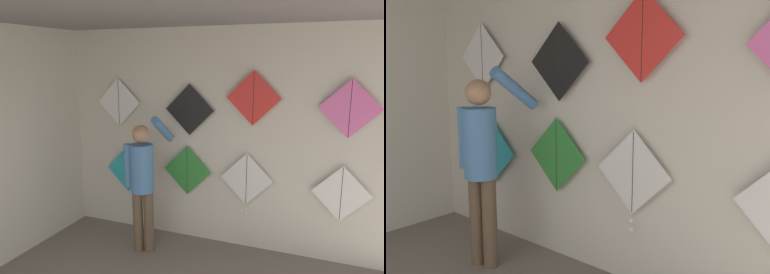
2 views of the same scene
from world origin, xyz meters
TOP-DOWN VIEW (x-y plane):
  - back_panel at (0.00, 3.94)m, footprint 5.19×0.06m
  - shopkeeper at (-0.82, 3.32)m, footprint 0.43×0.64m
  - kite_0 at (-1.35, 3.85)m, footprint 0.66×0.01m
  - kite_1 at (-0.44, 3.85)m, footprint 0.66×0.01m
  - kite_2 at (0.36, 3.85)m, footprint 0.66×0.04m
  - kite_3 at (1.47, 3.85)m, footprint 0.66×0.01m
  - kite_4 at (-1.46, 3.85)m, footprint 0.66×0.01m
  - kite_5 at (-0.40, 3.85)m, footprint 0.66×0.01m
  - kite_6 at (0.42, 3.85)m, footprint 0.66×0.01m
  - kite_7 at (1.49, 3.85)m, footprint 0.66×0.01m

SIDE VIEW (x-z plane):
  - kite_0 at x=-1.35m, z-range 0.54..1.20m
  - kite_3 at x=1.47m, z-range 0.56..1.22m
  - kite_2 at x=0.36m, z-range 0.51..1.31m
  - kite_1 at x=-0.44m, z-range 0.62..1.29m
  - shopkeeper at x=-0.82m, z-range 0.11..1.84m
  - back_panel at x=0.00m, z-range 0.00..2.80m
  - kite_5 at x=-0.40m, z-range 1.44..2.10m
  - kite_4 at x=-1.46m, z-range 1.49..2.15m
  - kite_7 at x=1.49m, z-range 1.54..2.21m
  - kite_6 at x=0.42m, z-range 1.61..2.28m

